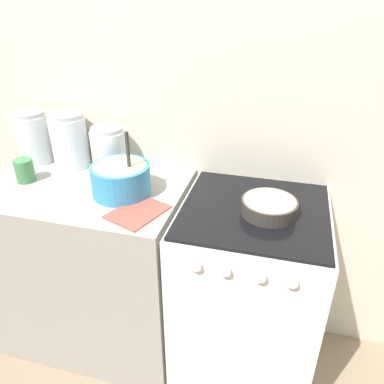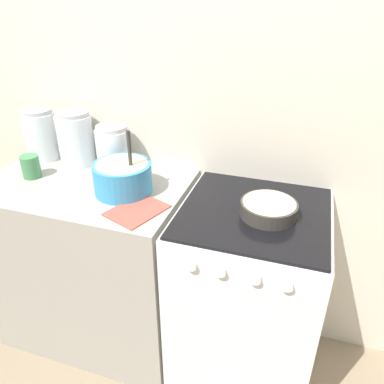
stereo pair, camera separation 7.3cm
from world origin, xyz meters
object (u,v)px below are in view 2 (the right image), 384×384
(mixing_bowl, at_px, (123,176))
(storage_jar_middle, at_px, (76,142))
(stove, at_px, (246,296))
(storage_jar_right, at_px, (114,151))
(tin_can, at_px, (31,166))
(baking_pan, at_px, (269,208))
(storage_jar_left, at_px, (42,138))

(mixing_bowl, relative_size, storage_jar_middle, 1.07)
(stove, distance_m, storage_jar_middle, 1.10)
(mixing_bowl, distance_m, storage_jar_right, 0.25)
(mixing_bowl, bearing_deg, tin_can, -179.68)
(stove, bearing_deg, tin_can, -179.02)
(baking_pan, distance_m, storage_jar_middle, 1.00)
(storage_jar_left, bearing_deg, storage_jar_right, 0.00)
(storage_jar_right, bearing_deg, storage_jar_middle, -180.00)
(storage_jar_middle, distance_m, storage_jar_right, 0.20)
(tin_can, bearing_deg, storage_jar_middle, 60.23)
(storage_jar_right, bearing_deg, storage_jar_left, -180.00)
(mixing_bowl, relative_size, baking_pan, 1.28)
(baking_pan, xyz_separation_m, storage_jar_left, (-1.18, 0.20, 0.08))
(stove, height_order, baking_pan, baking_pan)
(storage_jar_right, distance_m, tin_can, 0.38)
(stove, xyz_separation_m, storage_jar_right, (-0.72, 0.19, 0.55))
(baking_pan, xyz_separation_m, storage_jar_middle, (-0.97, 0.20, 0.08))
(baking_pan, bearing_deg, storage_jar_left, 170.13)
(storage_jar_middle, bearing_deg, tin_can, -119.77)
(stove, height_order, tin_can, tin_can)
(storage_jar_left, relative_size, tin_can, 2.44)
(storage_jar_left, height_order, tin_can, storage_jar_left)
(baking_pan, height_order, tin_can, tin_can)
(stove, height_order, storage_jar_middle, storage_jar_middle)
(storage_jar_middle, relative_size, storage_jar_right, 1.23)
(stove, distance_m, storage_jar_left, 1.27)
(baking_pan, distance_m, storage_jar_right, 0.80)
(storage_jar_right, xyz_separation_m, tin_can, (-0.32, -0.21, -0.04))
(tin_can, bearing_deg, storage_jar_left, 112.47)
(stove, distance_m, baking_pan, 0.49)
(baking_pan, bearing_deg, storage_jar_middle, 168.12)
(baking_pan, relative_size, tin_can, 2.10)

